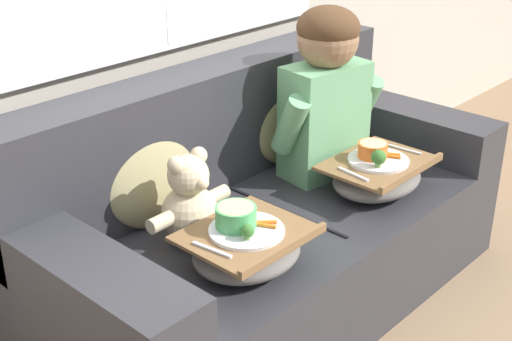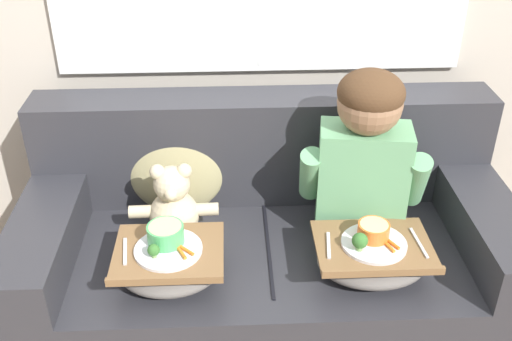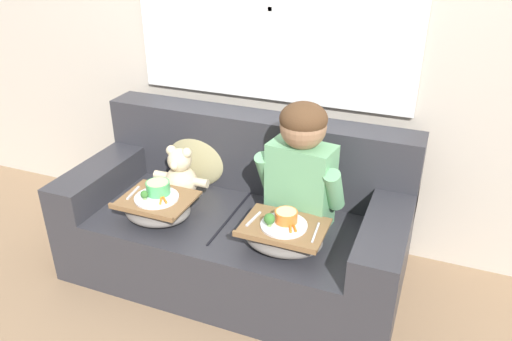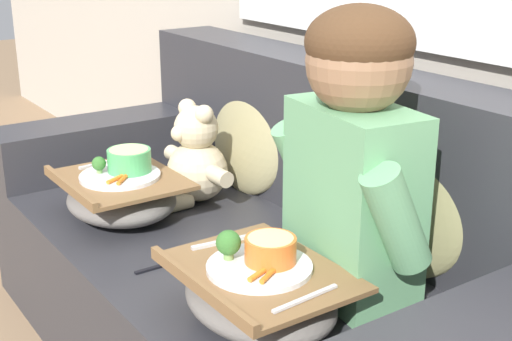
% 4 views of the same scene
% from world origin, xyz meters
% --- Properties ---
extents(ground_plane, '(14.00, 14.00, 0.00)m').
position_xyz_m(ground_plane, '(0.00, 0.00, 0.00)').
color(ground_plane, '#8E7051').
extents(couch, '(1.89, 0.90, 0.88)m').
position_xyz_m(couch, '(0.00, 0.07, 0.32)').
color(couch, '#2D2D33').
rests_on(couch, ground_plane).
extents(throw_pillow_behind_child, '(0.40, 0.19, 0.42)m').
position_xyz_m(throw_pillow_behind_child, '(0.36, 0.26, 0.61)').
color(throw_pillow_behind_child, '#898456').
rests_on(throw_pillow_behind_child, couch).
extents(throw_pillow_behind_teddy, '(0.41, 0.20, 0.43)m').
position_xyz_m(throw_pillow_behind_teddy, '(-0.36, 0.26, 0.61)').
color(throw_pillow_behind_teddy, tan).
rests_on(throw_pillow_behind_teddy, couch).
extents(child_figure, '(0.50, 0.26, 0.68)m').
position_xyz_m(child_figure, '(0.36, 0.05, 0.79)').
color(child_figure, '#66A370').
rests_on(child_figure, couch).
extents(teddy_bear, '(0.35, 0.24, 0.32)m').
position_xyz_m(teddy_bear, '(-0.36, 0.05, 0.55)').
color(teddy_bear, beige).
rests_on(teddy_bear, couch).
extents(lap_tray_child, '(0.41, 0.31, 0.21)m').
position_xyz_m(lap_tray_child, '(0.36, -0.21, 0.49)').
color(lap_tray_child, slate).
rests_on(lap_tray_child, child_figure).
extents(lap_tray_teddy, '(0.38, 0.33, 0.21)m').
position_xyz_m(lap_tray_teddy, '(-0.36, -0.21, 0.49)').
color(lap_tray_teddy, slate).
rests_on(lap_tray_teddy, teddy_bear).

